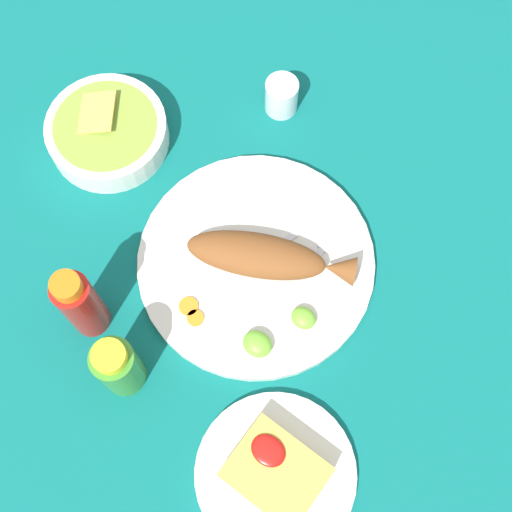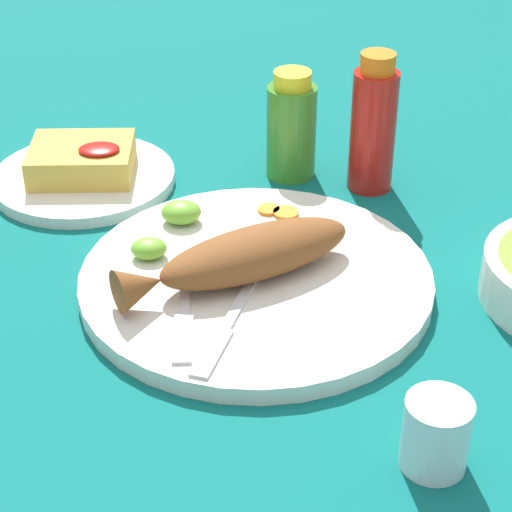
% 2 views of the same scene
% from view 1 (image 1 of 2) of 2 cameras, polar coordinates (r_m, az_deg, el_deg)
% --- Properties ---
extents(ground_plane, '(4.00, 4.00, 0.00)m').
position_cam_1_polar(ground_plane, '(1.07, 0.00, -0.71)').
color(ground_plane, '#0C605B').
extents(main_plate, '(0.35, 0.35, 0.02)m').
position_cam_1_polar(main_plate, '(1.07, 0.00, -0.55)').
color(main_plate, silver).
rests_on(main_plate, ground_plane).
extents(fried_fish, '(0.25, 0.16, 0.05)m').
position_cam_1_polar(fried_fish, '(1.03, 0.74, -0.05)').
color(fried_fish, brown).
rests_on(fried_fish, main_plate).
extents(fork_near, '(0.07, 0.18, 0.00)m').
position_cam_1_polar(fork_near, '(1.08, 3.95, 2.27)').
color(fork_near, silver).
rests_on(fork_near, main_plate).
extents(fork_far, '(0.02, 0.19, 0.00)m').
position_cam_1_polar(fork_far, '(1.06, 5.02, 0.13)').
color(fork_far, silver).
rests_on(fork_far, main_plate).
extents(carrot_slice_near, '(0.03, 0.03, 0.00)m').
position_cam_1_polar(carrot_slice_near, '(1.04, -5.42, -4.03)').
color(carrot_slice_near, orange).
rests_on(carrot_slice_near, main_plate).
extents(carrot_slice_mid, '(0.02, 0.02, 0.00)m').
position_cam_1_polar(carrot_slice_mid, '(1.03, -4.88, -4.96)').
color(carrot_slice_mid, orange).
rests_on(carrot_slice_mid, main_plate).
extents(lime_wedge_main, '(0.04, 0.04, 0.02)m').
position_cam_1_polar(lime_wedge_main, '(1.01, 0.10, -7.05)').
color(lime_wedge_main, '#6BB233').
rests_on(lime_wedge_main, main_plate).
extents(lime_wedge_side, '(0.04, 0.03, 0.02)m').
position_cam_1_polar(lime_wedge_side, '(1.02, 3.81, -4.97)').
color(lime_wedge_side, '#6BB233').
rests_on(lime_wedge_side, main_plate).
extents(hot_sauce_bottle_red, '(0.05, 0.05, 0.17)m').
position_cam_1_polar(hot_sauce_bottle_red, '(1.00, -13.87, -3.74)').
color(hot_sauce_bottle_red, '#B21914').
rests_on(hot_sauce_bottle_red, ground_plane).
extents(hot_sauce_bottle_green, '(0.06, 0.06, 0.13)m').
position_cam_1_polar(hot_sauce_bottle_green, '(0.99, -10.99, -8.66)').
color(hot_sauce_bottle_green, '#3D8428').
rests_on(hot_sauce_bottle_green, ground_plane).
extents(salt_cup, '(0.05, 0.05, 0.06)m').
position_cam_1_polar(salt_cup, '(1.18, 2.05, 12.56)').
color(salt_cup, silver).
rests_on(salt_cup, ground_plane).
extents(side_plate_fries, '(0.22, 0.22, 0.01)m').
position_cam_1_polar(side_plate_fries, '(1.01, 1.57, -17.03)').
color(side_plate_fries, silver).
rests_on(side_plate_fries, ground_plane).
extents(fries_pile, '(0.12, 0.10, 0.04)m').
position_cam_1_polar(fries_pile, '(0.98, 1.59, -16.89)').
color(fries_pile, gold).
rests_on(fries_pile, side_plate_fries).
extents(guacamole_bowl, '(0.19, 0.19, 0.06)m').
position_cam_1_polar(guacamole_bowl, '(1.16, -11.81, 9.70)').
color(guacamole_bowl, white).
rests_on(guacamole_bowl, ground_plane).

